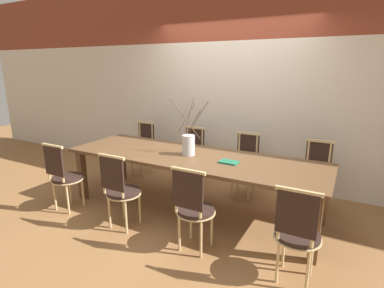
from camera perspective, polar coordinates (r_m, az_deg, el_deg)
ground_plane at (r=4.03m, az=0.00°, el=-12.32°), size 16.00×16.00×0.00m
wall_rear at (r=4.79m, az=7.62°, el=11.78°), size 12.00×0.06×3.20m
dining_table at (r=3.77m, az=0.00°, el=-3.27°), size 3.28×1.03×0.74m
chair_near_leftend at (r=4.16m, az=-23.26°, el=-5.38°), size 0.40×0.40×0.91m
chair_near_left at (r=3.50m, az=-13.47°, el=-8.25°), size 0.40×0.40×0.91m
chair_near_center at (r=3.00m, az=0.29°, el=-11.80°), size 0.40×0.40×0.91m
chair_near_right at (r=2.74m, az=19.36°, el=-15.48°), size 0.40×0.40×0.91m
chair_far_leftend at (r=5.19m, az=-9.37°, el=-0.54°), size 0.40×0.40×0.91m
chair_far_left at (r=4.68m, az=-0.09°, el=-1.99°), size 0.40×0.40×0.91m
chair_far_center at (r=4.36m, az=10.02°, el=-3.50°), size 0.40×0.40×0.91m
chair_far_right at (r=4.18m, az=22.54°, el=-5.22°), size 0.40×0.40×0.91m
vase_centerpiece at (r=3.75m, az=-0.68°, el=-0.08°), size 0.39×0.45×0.72m
book_stack at (r=3.50m, az=7.05°, el=-3.43°), size 0.22×0.16×0.02m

